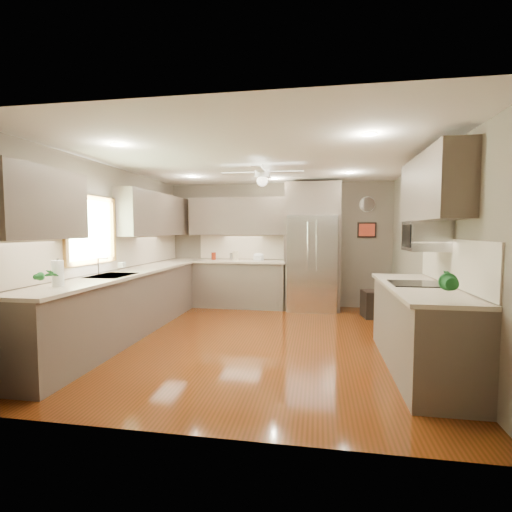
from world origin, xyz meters
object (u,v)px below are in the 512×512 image
(refrigerator, at_px, (312,249))
(paper_towel, at_px, (58,274))
(potted_plant_right, at_px, (451,281))
(soap_bottle, at_px, (123,265))
(microwave, at_px, (425,236))
(stool, at_px, (375,304))
(potted_plant_left, at_px, (47,275))
(canister_a, at_px, (214,256))
(bowl, at_px, (258,259))
(canister_b, at_px, (232,257))
(canister_c, at_px, (235,256))

(refrigerator, height_order, paper_towel, refrigerator)
(potted_plant_right, bearing_deg, soap_bottle, 155.97)
(soap_bottle, distance_m, microwave, 4.16)
(stool, bearing_deg, potted_plant_left, -138.30)
(potted_plant_left, height_order, potted_plant_right, potted_plant_right)
(stool, bearing_deg, potted_plant_right, -88.45)
(potted_plant_right, relative_size, refrigerator, 0.14)
(canister_a, distance_m, potted_plant_right, 5.08)
(microwave, bearing_deg, bowl, 130.83)
(potted_plant_left, height_order, stool, potted_plant_left)
(canister_b, height_order, potted_plant_right, potted_plant_right)
(soap_bottle, distance_m, potted_plant_right, 4.36)
(soap_bottle, distance_m, paper_towel, 1.56)
(canister_c, relative_size, stool, 0.39)
(canister_b, height_order, bowl, canister_b)
(stool, distance_m, paper_towel, 5.02)
(soap_bottle, height_order, stool, soap_bottle)
(microwave, height_order, stool, microwave)
(bowl, distance_m, stool, 2.37)
(microwave, bearing_deg, potted_plant_right, -95.22)
(potted_plant_left, bearing_deg, canister_c, 74.05)
(canister_a, height_order, bowl, canister_a)
(refrigerator, bearing_deg, microwave, -63.91)
(refrigerator, relative_size, stool, 4.94)
(canister_a, bearing_deg, soap_bottle, -109.84)
(stool, bearing_deg, canister_b, 168.54)
(refrigerator, bearing_deg, soap_bottle, -142.48)
(refrigerator, height_order, microwave, refrigerator)
(canister_c, height_order, potted_plant_left, potted_plant_left)
(canister_b, bearing_deg, stool, -11.46)
(bowl, bearing_deg, paper_towel, -112.89)
(microwave, bearing_deg, soap_bottle, 171.90)
(canister_a, relative_size, microwave, 0.27)
(bowl, bearing_deg, stool, -13.80)
(potted_plant_left, xyz_separation_m, refrigerator, (2.65, 3.84, 0.11))
(refrigerator, distance_m, paper_towel, 4.54)
(canister_c, bearing_deg, stool, -11.48)
(canister_c, xyz_separation_m, paper_towel, (-1.11, -3.74, 0.05))
(canister_b, distance_m, microwave, 4.07)
(canister_c, distance_m, potted_plant_left, 4.06)
(canister_b, relative_size, refrigerator, 0.06)
(canister_b, relative_size, paper_towel, 0.49)
(canister_c, bearing_deg, soap_bottle, -119.37)
(potted_plant_left, distance_m, potted_plant_right, 3.87)
(soap_bottle, xyz_separation_m, refrigerator, (2.77, 2.13, 0.16))
(canister_a, relative_size, canister_c, 0.76)
(soap_bottle, height_order, potted_plant_right, potted_plant_right)
(potted_plant_right, bearing_deg, canister_a, 129.10)
(microwave, bearing_deg, canister_b, 136.53)
(stool, xyz_separation_m, paper_towel, (-3.77, -3.20, 0.84))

